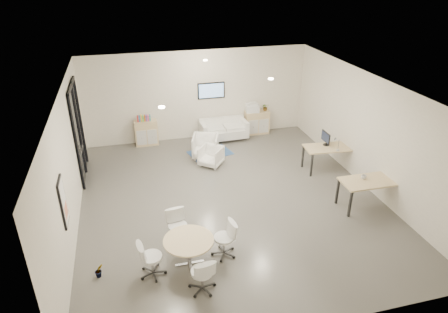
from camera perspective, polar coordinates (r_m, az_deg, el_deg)
name	(u,v)px	position (r m, az deg, el deg)	size (l,w,h in m)	color
room_shell	(231,147)	(10.34, 0.99, 1.40)	(9.60, 10.60, 4.80)	#595751
glass_door	(78,129)	(12.45, -20.13, 3.69)	(0.09, 1.90, 2.85)	black
artwork	(63,202)	(8.77, -21.98, -6.08)	(0.05, 0.54, 1.04)	black
wall_tv	(211,91)	(14.46, -1.84, 9.40)	(0.98, 0.06, 0.58)	black
ceiling_spots	(215,79)	(10.51, -1.24, 10.99)	(3.14, 4.14, 0.03)	#FFEAC6
sideboard_left	(146,133)	(14.41, -11.04, 3.34)	(0.79, 0.41, 0.89)	#D5B980
sideboard_right	(257,122)	(15.15, 4.72, 4.90)	(0.89, 0.43, 0.89)	#D5B980
books	(144,118)	(14.21, -11.39, 5.40)	(0.46, 0.14, 0.22)	red
printer	(252,108)	(14.88, 4.06, 6.99)	(0.53, 0.46, 0.33)	white
loveseat	(223,130)	(14.65, -0.10, 3.81)	(1.71, 0.90, 0.63)	white
blue_rug	(210,153)	(13.68, -2.00, 0.53)	(1.39, 0.93, 0.01)	#294C7E
armchair_left	(211,155)	(12.75, -1.88, 0.19)	(0.67, 0.63, 0.69)	white
armchair_right	(205,145)	(13.24, -2.67, 1.59)	(0.82, 0.77, 0.84)	white
desk_rear	(328,149)	(12.76, 14.66, 1.00)	(1.52, 0.86, 0.76)	#D5B980
desk_front	(370,183)	(11.13, 20.08, -3.58)	(1.52, 0.77, 0.79)	#D5B980
monitor	(326,138)	(12.74, 14.34, 2.54)	(0.20, 0.50, 0.44)	black
round_table	(189,243)	(8.68, -5.07, -12.20)	(1.08, 1.08, 0.66)	#D5B980
meeting_chairs	(189,249)	(8.78, -5.03, -13.02)	(2.26, 2.26, 0.82)	white
plant_cabinet	(265,108)	(15.05, 5.93, 6.94)	(0.25, 0.28, 0.22)	#3F7F3F
plant_floor	(100,274)	(9.07, -17.36, -15.69)	(0.18, 0.32, 0.14)	#3F7F3F
cup	(364,177)	(11.08, 19.34, -2.72)	(0.14, 0.11, 0.14)	white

